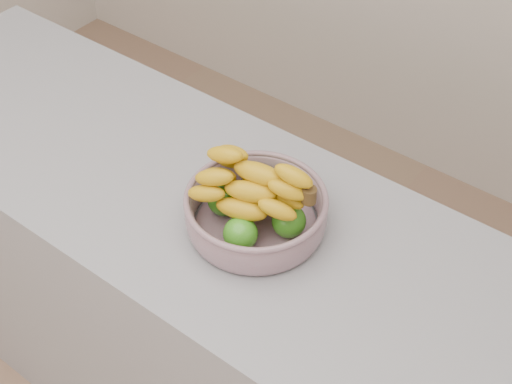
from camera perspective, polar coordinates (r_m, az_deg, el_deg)
counter at (r=1.93m, az=-3.82°, el=-9.89°), size 2.00×0.60×0.90m
fruit_bowl at (r=1.48m, az=-0.01°, el=-1.23°), size 0.30×0.30×0.17m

